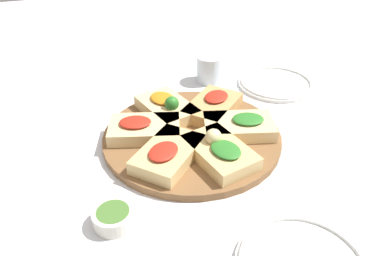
# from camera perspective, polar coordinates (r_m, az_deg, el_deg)

# --- Properties ---
(ground_plane) EXTENTS (3.00, 3.00, 0.00)m
(ground_plane) POSITION_cam_1_polar(r_m,az_deg,el_deg) (0.93, 0.00, -1.78)
(ground_plane) COLOR white
(serving_board) EXTENTS (0.44, 0.44, 0.02)m
(serving_board) POSITION_cam_1_polar(r_m,az_deg,el_deg) (0.93, 0.00, -1.30)
(serving_board) COLOR brown
(serving_board) RESTS_ON ground_plane
(focaccia_slice_0) EXTENTS (0.15, 0.19, 0.04)m
(focaccia_slice_0) POSITION_cam_1_polar(r_m,az_deg,el_deg) (0.92, -7.34, -0.10)
(focaccia_slice_0) COLOR #E5C689
(focaccia_slice_0) RESTS_ON serving_board
(focaccia_slice_1) EXTENTS (0.20, 0.19, 0.04)m
(focaccia_slice_1) POSITION_cam_1_polar(r_m,az_deg,el_deg) (0.83, -3.65, -3.92)
(focaccia_slice_1) COLOR #DBB775
(focaccia_slice_1) RESTS_ON serving_board
(focaccia_slice_2) EXTENTS (0.19, 0.15, 0.06)m
(focaccia_slice_2) POSITION_cam_1_polar(r_m,az_deg,el_deg) (0.83, 4.23, -3.50)
(focaccia_slice_2) COLOR #DBB775
(focaccia_slice_2) RESTS_ON serving_board
(focaccia_slice_3) EXTENTS (0.15, 0.19, 0.04)m
(focaccia_slice_3) POSITION_cam_1_polar(r_m,az_deg,el_deg) (0.93, 7.26, 0.32)
(focaccia_slice_3) COLOR #E5C689
(focaccia_slice_3) RESTS_ON serving_board
(focaccia_slice_4) EXTENTS (0.19, 0.20, 0.04)m
(focaccia_slice_4) POSITION_cam_1_polar(r_m,az_deg,el_deg) (1.00, 3.21, 3.35)
(focaccia_slice_4) COLOR tan
(focaccia_slice_4) RESTS_ON serving_board
(focaccia_slice_5) EXTENTS (0.19, 0.15, 0.06)m
(focaccia_slice_5) POSITION_cam_1_polar(r_m,az_deg,el_deg) (0.99, -3.83, 3.19)
(focaccia_slice_5) COLOR #E5C689
(focaccia_slice_5) RESTS_ON serving_board
(plate_left) EXTENTS (0.23, 0.23, 0.02)m
(plate_left) POSITION_cam_1_polar(r_m,az_deg,el_deg) (1.21, 12.62, 6.68)
(plate_left) COLOR white
(plate_left) RESTS_ON ground_plane
(water_glass) EXTENTS (0.08, 0.08, 0.08)m
(water_glass) POSITION_cam_1_polar(r_m,az_deg,el_deg) (1.20, 2.68, 9.00)
(water_glass) COLOR silver
(water_glass) RESTS_ON ground_plane
(napkin_stack) EXTENTS (0.14, 0.13, 0.00)m
(napkin_stack) POSITION_cam_1_polar(r_m,az_deg,el_deg) (0.89, -24.49, -7.29)
(napkin_stack) COLOR white
(napkin_stack) RESTS_ON ground_plane
(dipping_bowl) EXTENTS (0.08, 0.08, 0.03)m
(dipping_bowl) POSITION_cam_1_polar(r_m,az_deg,el_deg) (0.73, -11.87, -13.13)
(dipping_bowl) COLOR silver
(dipping_bowl) RESTS_ON ground_plane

